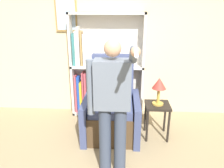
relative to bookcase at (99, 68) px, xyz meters
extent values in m
cube|color=beige|center=(0.30, 0.16, 0.47)|extent=(8.00, 0.06, 2.80)
cube|color=olive|center=(-0.60, 0.11, 0.96)|extent=(0.40, 0.04, 0.58)
cube|color=#9EB2C6|center=(-0.60, 0.08, 0.96)|extent=(0.34, 0.01, 0.52)
cube|color=silver|center=(-0.51, -0.02, 0.04)|extent=(0.04, 0.28, 1.95)
cube|color=silver|center=(0.82, -0.02, 0.04)|extent=(0.04, 0.28, 1.95)
cube|color=silver|center=(0.15, 0.11, 0.04)|extent=(1.37, 0.01, 1.95)
cube|color=silver|center=(0.15, -0.02, -0.91)|extent=(1.37, 0.28, 0.04)
cube|color=silver|center=(0.15, -0.02, 0.04)|extent=(1.37, 0.28, 0.04)
cube|color=silver|center=(0.15, -0.02, 1.00)|extent=(1.37, 0.28, 0.04)
cube|color=#BC4C56|center=(-0.46, -0.02, -0.52)|extent=(0.04, 0.18, 0.75)
cube|color=#1E47B2|center=(-0.41, -0.02, -0.53)|extent=(0.05, 0.16, 0.73)
cube|color=gold|center=(-0.36, -0.02, -0.58)|extent=(0.04, 0.23, 0.62)
cube|color=#BC4C56|center=(-0.32, -0.02, -0.48)|extent=(0.03, 0.23, 0.82)
cube|color=#BC4C56|center=(-0.27, -0.02, -0.49)|extent=(0.04, 0.17, 0.80)
cube|color=#337070|center=(-0.45, -0.02, 0.36)|extent=(0.05, 0.16, 0.59)
cube|color=white|center=(-0.40, -0.02, 0.38)|extent=(0.04, 0.22, 0.64)
cube|color=white|center=(-0.36, -0.02, 0.42)|extent=(0.04, 0.23, 0.71)
cube|color=#9E7A47|center=(-0.31, -0.02, 0.38)|extent=(0.04, 0.17, 0.63)
cube|color=white|center=(-0.27, -0.02, 0.35)|extent=(0.03, 0.19, 0.58)
cube|color=#4C3823|center=(0.28, -0.79, -0.70)|extent=(0.70, 0.84, 0.47)
cube|color=#3D4770|center=(0.28, -0.83, -0.40)|extent=(0.66, 0.72, 0.12)
cube|color=#3D4770|center=(0.28, -0.41, -0.17)|extent=(0.70, 0.16, 1.05)
cube|color=#3D4770|center=(-0.12, -0.79, -0.61)|extent=(0.10, 0.92, 0.65)
cube|color=#3D4770|center=(0.68, -0.79, -0.61)|extent=(0.10, 0.92, 0.65)
cylinder|color=#384256|center=(0.25, -1.64, -0.48)|extent=(0.15, 0.15, 0.90)
cylinder|color=#384256|center=(0.44, -1.64, -0.48)|extent=(0.15, 0.15, 0.90)
cube|color=slate|center=(0.34, -1.64, 0.25)|extent=(0.42, 0.24, 0.58)
sphere|color=tan|center=(0.34, -1.64, 0.67)|extent=(0.20, 0.20, 0.20)
cylinder|color=slate|center=(0.09, -1.64, 0.21)|extent=(0.09, 0.09, 0.67)
cylinder|color=slate|center=(0.57, -1.75, 0.62)|extent=(0.09, 0.28, 0.23)
cylinder|color=slate|center=(0.57, -2.00, 0.71)|extent=(0.08, 0.27, 0.10)
sphere|color=tan|center=(0.57, -2.13, 0.73)|extent=(0.09, 0.09, 0.09)
cylinder|color=white|center=(0.57, -2.22, 0.73)|extent=(0.04, 0.15, 0.04)
cube|color=black|center=(1.01, -0.81, -0.38)|extent=(0.39, 0.39, 0.04)
cylinder|color=black|center=(0.85, -0.97, -0.66)|extent=(0.04, 0.04, 0.54)
cylinder|color=black|center=(1.18, -0.97, -0.66)|extent=(0.04, 0.04, 0.54)
cylinder|color=black|center=(0.85, -0.64, -0.66)|extent=(0.04, 0.04, 0.54)
cylinder|color=black|center=(1.18, -0.64, -0.66)|extent=(0.04, 0.04, 0.54)
cylinder|color=gold|center=(1.01, -0.81, -0.34)|extent=(0.18, 0.18, 0.02)
cylinder|color=gold|center=(1.01, -0.81, -0.21)|extent=(0.04, 0.04, 0.24)
cone|color=#B2382D|center=(1.01, -0.81, -0.01)|extent=(0.22, 0.22, 0.17)
camera|label=1|loc=(0.47, -3.99, 1.08)|focal=35.00mm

